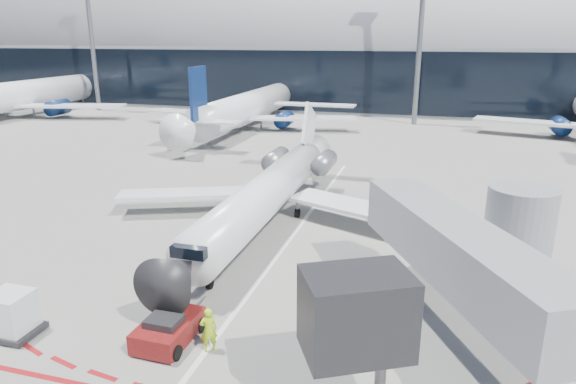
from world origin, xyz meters
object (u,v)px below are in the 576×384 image
(regional_jet, at_px, (271,189))
(uld_container, at_px, (11,315))
(ramp_worker, at_px, (209,330))
(pushback_tug, at_px, (168,329))

(regional_jet, height_order, uld_container, regional_jet)
(ramp_worker, bearing_deg, uld_container, -23.28)
(regional_jet, relative_size, pushback_tug, 5.69)
(pushback_tug, distance_m, uld_container, 6.41)
(pushback_tug, relative_size, ramp_worker, 2.57)
(ramp_worker, bearing_deg, pushback_tug, -35.64)
(regional_jet, relative_size, ramp_worker, 14.64)
(regional_jet, xyz_separation_m, uld_container, (-5.98, -15.53, -1.31))
(uld_container, bearing_deg, regional_jet, 68.56)
(ramp_worker, xyz_separation_m, uld_container, (-8.06, -1.19, 0.01))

